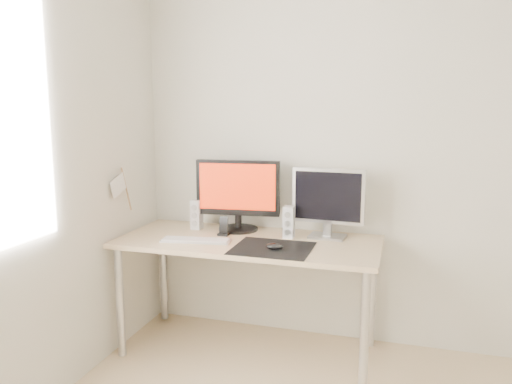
{
  "coord_description": "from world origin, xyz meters",
  "views": [
    {
      "loc": [
        -0.03,
        -1.46,
        1.53
      ],
      "look_at": [
        -0.91,
        1.49,
        1.01
      ],
      "focal_mm": 35.0,
      "sensor_mm": 36.0,
      "label": 1
    }
  ],
  "objects_px": {
    "mouse": "(274,246)",
    "desk": "(248,252)",
    "main_monitor": "(238,193)",
    "speaker_left": "(197,214)",
    "keyboard": "(196,240)",
    "speaker_right": "(289,222)",
    "second_monitor": "(328,200)",
    "phone_dock": "(224,230)"
  },
  "relations": [
    {
      "from": "mouse",
      "to": "second_monitor",
      "type": "xyz_separation_m",
      "value": [
        0.25,
        0.36,
        0.22
      ]
    },
    {
      "from": "mouse",
      "to": "second_monitor",
      "type": "bearing_deg",
      "value": 55.96
    },
    {
      "from": "mouse",
      "to": "speaker_right",
      "type": "relative_size",
      "value": 0.51
    },
    {
      "from": "speaker_left",
      "to": "keyboard",
      "type": "relative_size",
      "value": 0.46
    },
    {
      "from": "desk",
      "to": "second_monitor",
      "type": "xyz_separation_m",
      "value": [
        0.46,
        0.18,
        0.32
      ]
    },
    {
      "from": "phone_dock",
      "to": "main_monitor",
      "type": "bearing_deg",
      "value": 72.23
    },
    {
      "from": "main_monitor",
      "to": "keyboard",
      "type": "bearing_deg",
      "value": -115.2
    },
    {
      "from": "main_monitor",
      "to": "phone_dock",
      "type": "height_order",
      "value": "main_monitor"
    },
    {
      "from": "mouse",
      "to": "speaker_left",
      "type": "xyz_separation_m",
      "value": [
        -0.63,
        0.34,
        0.08
      ]
    },
    {
      "from": "desk",
      "to": "speaker_left",
      "type": "xyz_separation_m",
      "value": [
        -0.41,
        0.16,
        0.18
      ]
    },
    {
      "from": "mouse",
      "to": "keyboard",
      "type": "xyz_separation_m",
      "value": [
        -0.51,
        0.04,
        -0.01
      ]
    },
    {
      "from": "main_monitor",
      "to": "keyboard",
      "type": "distance_m",
      "value": 0.45
    },
    {
      "from": "desk",
      "to": "speaker_right",
      "type": "bearing_deg",
      "value": 26.77
    },
    {
      "from": "phone_dock",
      "to": "speaker_right",
      "type": "bearing_deg",
      "value": 8.68
    },
    {
      "from": "speaker_right",
      "to": "phone_dock",
      "type": "height_order",
      "value": "speaker_right"
    },
    {
      "from": "desk",
      "to": "keyboard",
      "type": "bearing_deg",
      "value": -155.14
    },
    {
      "from": "second_monitor",
      "to": "speaker_left",
      "type": "xyz_separation_m",
      "value": [
        -0.87,
        -0.02,
        -0.14
      ]
    },
    {
      "from": "speaker_left",
      "to": "phone_dock",
      "type": "relative_size",
      "value": 1.62
    },
    {
      "from": "mouse",
      "to": "keyboard",
      "type": "relative_size",
      "value": 0.23
    },
    {
      "from": "mouse",
      "to": "desk",
      "type": "relative_size",
      "value": 0.06
    },
    {
      "from": "mouse",
      "to": "phone_dock",
      "type": "relative_size",
      "value": 0.83
    },
    {
      "from": "phone_dock",
      "to": "desk",
      "type": "bearing_deg",
      "value": -16.13
    },
    {
      "from": "main_monitor",
      "to": "speaker_left",
      "type": "relative_size",
      "value": 2.78
    },
    {
      "from": "main_monitor",
      "to": "speaker_left",
      "type": "height_order",
      "value": "main_monitor"
    },
    {
      "from": "mouse",
      "to": "second_monitor",
      "type": "height_order",
      "value": "second_monitor"
    },
    {
      "from": "speaker_right",
      "to": "phone_dock",
      "type": "xyz_separation_m",
      "value": [
        -0.41,
        -0.06,
        -0.06
      ]
    },
    {
      "from": "main_monitor",
      "to": "second_monitor",
      "type": "relative_size",
      "value": 1.22
    },
    {
      "from": "desk",
      "to": "main_monitor",
      "type": "height_order",
      "value": "main_monitor"
    },
    {
      "from": "second_monitor",
      "to": "main_monitor",
      "type": "bearing_deg",
      "value": 178.54
    },
    {
      "from": "keyboard",
      "to": "desk",
      "type": "bearing_deg",
      "value": 24.86
    },
    {
      "from": "mouse",
      "to": "speaker_right",
      "type": "height_order",
      "value": "speaker_right"
    },
    {
      "from": "desk",
      "to": "second_monitor",
      "type": "height_order",
      "value": "second_monitor"
    },
    {
      "from": "main_monitor",
      "to": "desk",
      "type": "bearing_deg",
      "value": -56.09
    },
    {
      "from": "speaker_left",
      "to": "phone_dock",
      "type": "height_order",
      "value": "speaker_left"
    },
    {
      "from": "keyboard",
      "to": "mouse",
      "type": "bearing_deg",
      "value": -5.01
    },
    {
      "from": "speaker_right",
      "to": "second_monitor",
      "type": "bearing_deg",
      "value": 16.76
    },
    {
      "from": "speaker_left",
      "to": "keyboard",
      "type": "height_order",
      "value": "speaker_left"
    },
    {
      "from": "second_monitor",
      "to": "speaker_right",
      "type": "bearing_deg",
      "value": -163.24
    },
    {
      "from": "second_monitor",
      "to": "speaker_right",
      "type": "relative_size",
      "value": 2.27
    },
    {
      "from": "mouse",
      "to": "main_monitor",
      "type": "height_order",
      "value": "main_monitor"
    },
    {
      "from": "mouse",
      "to": "speaker_left",
      "type": "bearing_deg",
      "value": 151.52
    },
    {
      "from": "main_monitor",
      "to": "speaker_right",
      "type": "relative_size",
      "value": 2.78
    }
  ]
}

